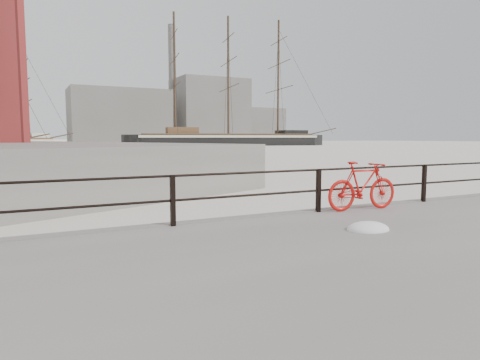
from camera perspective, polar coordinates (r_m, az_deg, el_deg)
name	(u,v)px	position (r m, az deg, el deg)	size (l,w,h in m)	color
ground	(418,214)	(12.67, 22.65, -4.15)	(400.00, 400.00, 0.00)	white
guardrail	(424,183)	(12.46, 23.33, -0.39)	(28.00, 0.10, 1.00)	black
bicycle	(363,186)	(10.51, 16.02, -0.74)	(1.93, 0.29, 1.16)	red
barque_black	(228,146)	(109.30, -1.56, 4.62)	(59.06, 19.33, 33.49)	black
industrial_west	(120,117)	(151.14, -15.77, 8.12)	(32.00, 18.00, 18.00)	gray
industrial_mid	(210,111)	(166.42, -4.09, 9.11)	(26.00, 20.00, 24.00)	gray
industrial_east	(256,126)	(180.76, 2.09, 7.26)	(20.00, 16.00, 14.00)	gray
smokestack	(172,84)	(167.45, -8.99, 12.47)	(2.80, 2.80, 44.00)	gray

